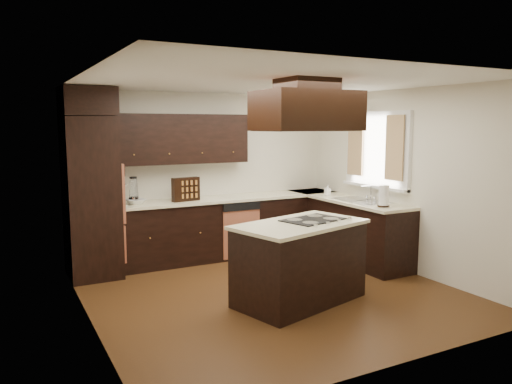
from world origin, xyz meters
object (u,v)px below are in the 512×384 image
at_px(island, 299,264).
at_px(range_hood, 306,111).
at_px(spice_rack, 186,189).
at_px(oven_column, 91,198).

xyz_separation_m(island, range_hood, (-0.02, -0.13, 1.72)).
bearing_deg(spice_rack, range_hood, -84.84).
height_order(oven_column, island, oven_column).
distance_m(island, range_hood, 1.73).
relative_size(oven_column, spice_rack, 5.16).
height_order(island, range_hood, range_hood).
height_order(oven_column, range_hood, range_hood).
xyz_separation_m(island, spice_rack, (-0.58, 2.14, 0.65)).
distance_m(oven_column, island, 2.91).
distance_m(island, spice_rack, 2.31).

